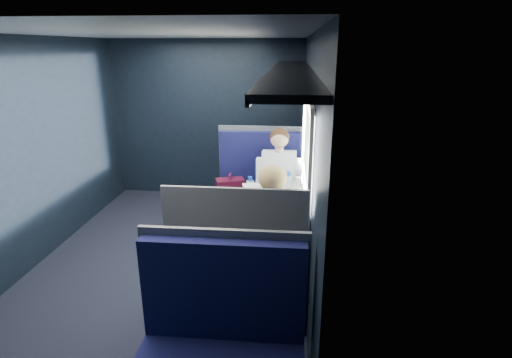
# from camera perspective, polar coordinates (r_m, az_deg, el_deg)

# --- Properties ---
(ground) EXTENTS (2.80, 4.20, 0.01)m
(ground) POSITION_cam_1_polar(r_m,az_deg,el_deg) (4.48, -11.78, -11.34)
(ground) COLOR black
(room_shell) EXTENTS (3.00, 4.40, 2.40)m
(room_shell) POSITION_cam_1_polar(r_m,az_deg,el_deg) (3.96, -12.85, 7.62)
(room_shell) COLOR black
(room_shell) RESTS_ON ground
(table) EXTENTS (0.62, 1.00, 0.74)m
(table) POSITION_cam_1_polar(r_m,az_deg,el_deg) (4.01, 1.89, -3.94)
(table) COLOR #54565E
(table) RESTS_ON ground
(seat_bay_near) EXTENTS (1.04, 0.62, 1.26)m
(seat_bay_near) POSITION_cam_1_polar(r_m,az_deg,el_deg) (4.92, 0.18, -2.64)
(seat_bay_near) COLOR #0D0D3B
(seat_bay_near) RESTS_ON ground
(seat_bay_far) EXTENTS (1.04, 0.62, 1.26)m
(seat_bay_far) POSITION_cam_1_polar(r_m,az_deg,el_deg) (3.36, -2.27, -13.45)
(seat_bay_far) COLOR #0D0D3B
(seat_bay_far) RESTS_ON ground
(seat_row_front) EXTENTS (1.04, 0.51, 1.16)m
(seat_row_front) POSITION_cam_1_polar(r_m,az_deg,el_deg) (5.79, 1.12, 0.52)
(seat_row_front) COLOR #0D0D3B
(seat_row_front) RESTS_ON ground
(seat_row_back) EXTENTS (1.04, 0.51, 1.16)m
(seat_row_back) POSITION_cam_1_polar(r_m,az_deg,el_deg) (2.64, -5.08, -24.10)
(seat_row_back) COLOR #0D0D3B
(seat_row_back) RESTS_ON ground
(man) EXTENTS (0.53, 0.56, 1.32)m
(man) POSITION_cam_1_polar(r_m,az_deg,el_deg) (4.64, 3.24, -0.07)
(man) COLOR black
(man) RESTS_ON ground
(woman) EXTENTS (0.53, 0.56, 1.32)m
(woman) POSITION_cam_1_polar(r_m,az_deg,el_deg) (3.33, 2.34, -7.56)
(woman) COLOR black
(woman) RESTS_ON ground
(papers) EXTENTS (0.77, 0.97, 0.01)m
(papers) POSITION_cam_1_polar(r_m,az_deg,el_deg) (4.06, 2.82, -2.47)
(papers) COLOR white
(papers) RESTS_ON table
(laptop) EXTENTS (0.21, 0.28, 0.21)m
(laptop) POSITION_cam_1_polar(r_m,az_deg,el_deg) (4.00, 6.05, -2.01)
(laptop) COLOR silver
(laptop) RESTS_ON table
(bottle_small) EXTENTS (0.07, 0.07, 0.23)m
(bottle_small) POSITION_cam_1_polar(r_m,az_deg,el_deg) (4.13, 4.70, -0.67)
(bottle_small) COLOR silver
(bottle_small) RESTS_ON table
(cup) EXTENTS (0.07, 0.07, 0.10)m
(cup) POSITION_cam_1_polar(r_m,az_deg,el_deg) (4.37, 6.14, -0.37)
(cup) COLOR white
(cup) RESTS_ON table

